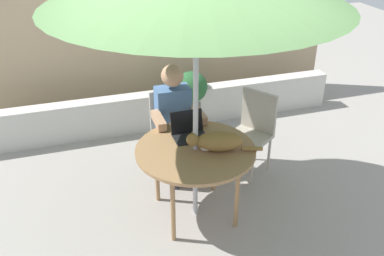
# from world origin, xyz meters

# --- Properties ---
(ground_plane) EXTENTS (14.00, 14.00, 0.00)m
(ground_plane) POSITION_xyz_m (0.00, 0.00, 0.00)
(ground_plane) COLOR gray
(fence_back) EXTENTS (5.37, 0.08, 1.73)m
(fence_back) POSITION_xyz_m (0.00, 2.40, 0.86)
(fence_back) COLOR tan
(fence_back) RESTS_ON ground
(planter_wall_low) EXTENTS (4.83, 0.20, 0.47)m
(planter_wall_low) POSITION_xyz_m (0.00, 1.75, 0.24)
(planter_wall_low) COLOR beige
(planter_wall_low) RESTS_ON ground
(patio_table) EXTENTS (1.05, 1.05, 0.71)m
(patio_table) POSITION_xyz_m (0.00, 0.00, 0.65)
(patio_table) COLOR #9E754C
(patio_table) RESTS_ON ground
(chair_occupied) EXTENTS (0.40, 0.40, 0.87)m
(chair_occupied) POSITION_xyz_m (0.00, 0.83, 0.51)
(chair_occupied) COLOR #B2A899
(chair_occupied) RESTS_ON ground
(chair_empty) EXTENTS (0.56, 0.56, 0.87)m
(chair_empty) POSITION_xyz_m (0.81, 0.54, 0.51)
(chair_empty) COLOR #B2A899
(chair_empty) RESTS_ON ground
(person_seated) EXTENTS (0.48, 0.48, 1.21)m
(person_seated) POSITION_xyz_m (0.00, 0.67, 0.68)
(person_seated) COLOR #4C72A5
(person_seated) RESTS_ON ground
(laptop) EXTENTS (0.30, 0.26, 0.21)m
(laptop) POSITION_xyz_m (0.01, 0.24, 0.77)
(laptop) COLOR black
(laptop) RESTS_ON patio_table
(cat) EXTENTS (0.63, 0.29, 0.17)m
(cat) POSITION_xyz_m (0.16, -0.07, 0.79)
(cat) COLOR olive
(cat) RESTS_ON patio_table
(potted_plant_near_fence) EXTENTS (0.41, 0.41, 0.69)m
(potted_plant_near_fence) POSITION_xyz_m (0.52, 1.77, 0.39)
(potted_plant_near_fence) COLOR #595654
(potted_plant_near_fence) RESTS_ON ground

